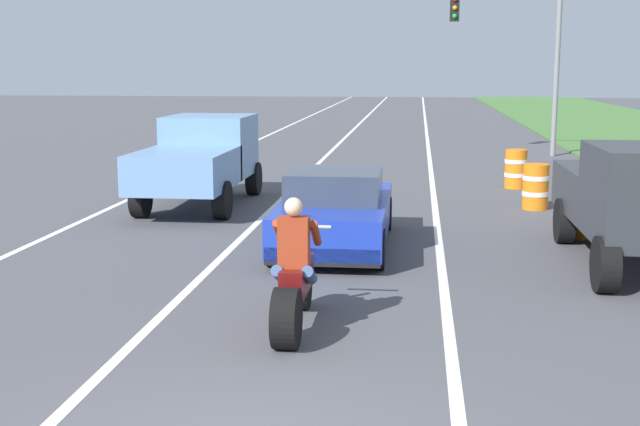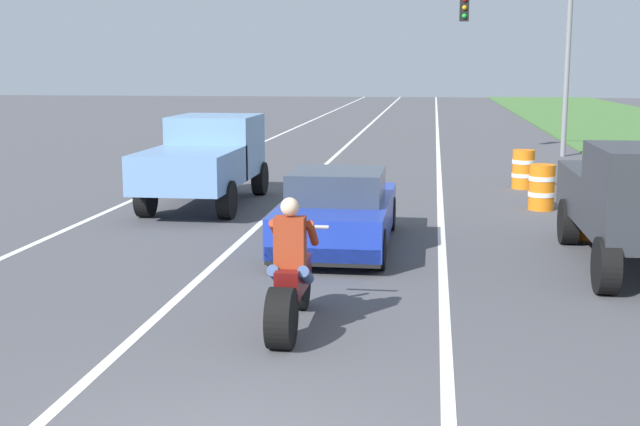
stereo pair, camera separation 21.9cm
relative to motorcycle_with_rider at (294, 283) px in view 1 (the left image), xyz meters
The scene contains 10 objects.
lane_stripe_left_solid 17.15m from the motorcycle_with_rider, 108.24° to the left, with size 0.14×120.00×0.01m, color white.
lane_stripe_right_solid 16.40m from the motorcycle_with_rider, 83.58° to the left, with size 0.14×120.00×0.01m, color white.
lane_stripe_centre_dashed 16.39m from the motorcycle_with_rider, 96.19° to the left, with size 0.14×120.00×0.01m, color white.
motorcycle_with_rider is the anchor object (origin of this frame).
sports_car_blue 4.73m from the motorcycle_with_rider, 89.72° to the left, with size 1.84×4.30×1.37m.
pickup_truck_left_lane_light_blue 9.43m from the motorcycle_with_rider, 111.37° to the left, with size 2.02×4.80×1.98m.
traffic_light_mast_near 21.42m from the motorcycle_with_rider, 76.48° to the left, with size 4.04×0.34×6.00m.
construction_barrel_nearest 7.54m from the motorcycle_with_rider, 53.88° to the left, with size 0.58×0.58×1.00m.
construction_barrel_mid 10.02m from the motorcycle_with_rider, 66.31° to the left, with size 0.58×0.58×1.00m.
construction_barrel_far 13.03m from the motorcycle_with_rider, 72.32° to the left, with size 0.58×0.58×1.00m.
Camera 1 is at (1.38, -5.73, 3.13)m, focal length 46.82 mm.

